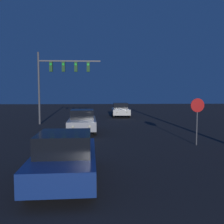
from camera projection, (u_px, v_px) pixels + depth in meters
The scene contains 5 objects.
car_near at pixel (65, 157), 8.11m from camera, with size 2.10×4.64×1.63m.
car_mid at pixel (82, 121), 18.15m from camera, with size 2.12×4.65×1.63m.
car_far at pixel (121, 110), 29.56m from camera, with size 2.06×4.62×1.63m.
traffic_signal_mast at pixel (58, 74), 22.46m from camera, with size 5.64×0.30×6.48m.
stop_sign at pixel (197, 112), 13.58m from camera, with size 0.75×0.07×2.57m.
Camera 1 is at (-0.86, -1.44, 2.91)m, focal length 40.00 mm.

